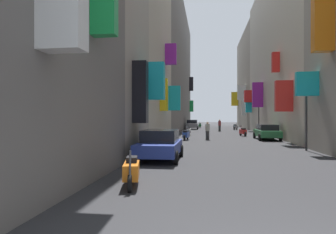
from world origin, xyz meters
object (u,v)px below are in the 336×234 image
at_px(scooter_red, 243,132).
at_px(traffic_light_far_corner, 306,99).
at_px(scooter_blue, 186,135).
at_px(pedestrian_near_left, 220,125).
at_px(scooter_white, 189,131).
at_px(parked_car_green, 267,132).
at_px(scooter_silver, 235,127).
at_px(parked_car_blue, 160,144).
at_px(scooter_green, 200,125).
at_px(scooter_orange, 131,170).
at_px(pedestrian_crossing, 207,131).
at_px(traffic_light_near_corner, 259,108).
at_px(parked_car_grey, 192,124).

relative_size(scooter_red, traffic_light_far_corner, 0.42).
relative_size(scooter_blue, pedestrian_near_left, 1.14).
bearing_deg(scooter_blue, scooter_white, 91.66).
bearing_deg(parked_car_green, scooter_silver, 92.82).
distance_m(scooter_red, pedestrian_near_left, 9.63).
height_order(parked_car_blue, scooter_red, parked_car_blue).
bearing_deg(scooter_green, pedestrian_near_left, -75.48).
relative_size(parked_car_blue, scooter_red, 1.99).
xyz_separation_m(parked_car_green, scooter_orange, (-7.58, -18.22, -0.27)).
distance_m(scooter_white, pedestrian_near_left, 9.23).
bearing_deg(scooter_orange, parked_car_blue, 89.99).
relative_size(scooter_red, pedestrian_crossing, 1.22).
xyz_separation_m(scooter_blue, scooter_silver, (6.22, 20.11, -0.00)).
bearing_deg(parked_car_blue, traffic_light_near_corner, 68.55).
xyz_separation_m(scooter_green, scooter_orange, (-1.05, -43.64, 0.00)).
xyz_separation_m(parked_car_blue, parked_car_green, (7.58, 12.89, -0.02)).
height_order(scooter_white, scooter_blue, same).
xyz_separation_m(parked_car_grey, scooter_white, (0.35, -14.77, -0.33)).
bearing_deg(traffic_light_near_corner, scooter_blue, -129.35).
xyz_separation_m(scooter_orange, traffic_light_far_corner, (8.25, 9.99, 2.68)).
height_order(parked_car_green, traffic_light_near_corner, traffic_light_near_corner).
distance_m(parked_car_green, parked_car_grey, 21.69).
xyz_separation_m(parked_car_grey, traffic_light_near_corner, (8.44, -11.97, 2.23)).
bearing_deg(parked_car_grey, scooter_orange, -89.83).
relative_size(parked_car_grey, scooter_blue, 2.11).
bearing_deg(scooter_red, scooter_green, 103.44).
bearing_deg(parked_car_grey, parked_car_green, -69.22).
distance_m(parked_car_grey, scooter_white, 14.78).
relative_size(parked_car_green, traffic_light_near_corner, 0.97).
bearing_deg(parked_car_green, scooter_blue, -169.59).
bearing_deg(scooter_green, scooter_silver, -49.75).
bearing_deg(parked_car_grey, traffic_light_far_corner, -73.65).
distance_m(parked_car_blue, parked_car_green, 14.96).
distance_m(scooter_orange, traffic_light_far_corner, 13.24).
bearing_deg(traffic_light_near_corner, pedestrian_crossing, -123.41).
relative_size(scooter_white, traffic_light_near_corner, 0.45).
distance_m(scooter_orange, pedestrian_crossing, 17.57).
bearing_deg(parked_car_green, parked_car_grey, 110.78).
bearing_deg(scooter_white, pedestrian_near_left, 65.75).
bearing_deg(scooter_white, pedestrian_crossing, -71.81).
distance_m(parked_car_grey, pedestrian_near_left, 7.59).
distance_m(scooter_blue, scooter_orange, 16.91).
xyz_separation_m(parked_car_grey, pedestrian_crossing, (2.43, -21.09, 0.01)).
bearing_deg(scooter_white, traffic_light_near_corner, 19.11).
relative_size(scooter_green, traffic_light_near_corner, 0.44).
distance_m(parked_car_blue, pedestrian_near_left, 27.11).
distance_m(parked_car_grey, scooter_red, 16.94).
height_order(parked_car_grey, scooter_orange, parked_car_grey).
xyz_separation_m(parked_car_grey, scooter_silver, (6.77, -1.49, -0.33)).
bearing_deg(scooter_green, scooter_red, -76.56).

